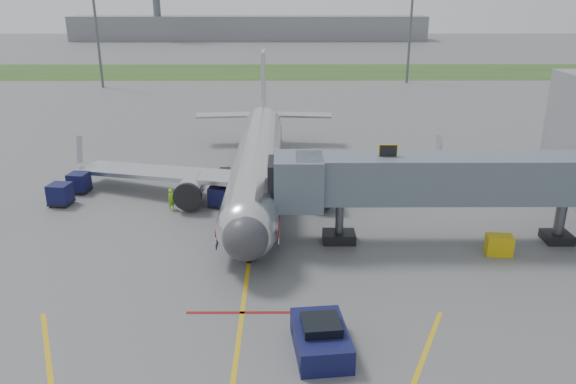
{
  "coord_description": "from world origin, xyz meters",
  "views": [
    {
      "loc": [
        2.32,
        -30.08,
        16.3
      ],
      "look_at": [
        2.51,
        6.2,
        3.2
      ],
      "focal_mm": 35.0,
      "sensor_mm": 36.0,
      "label": 1
    }
  ],
  "objects_px": {
    "pushback_tug": "(321,338)",
    "ramp_worker": "(171,199)",
    "belt_loader": "(226,194)",
    "airliner": "(258,162)"
  },
  "relations": [
    {
      "from": "pushback_tug",
      "to": "ramp_worker",
      "type": "relative_size",
      "value": 2.5
    },
    {
      "from": "pushback_tug",
      "to": "belt_loader",
      "type": "bearing_deg",
      "value": 107.67
    },
    {
      "from": "airliner",
      "to": "belt_loader",
      "type": "bearing_deg",
      "value": -138.44
    },
    {
      "from": "belt_loader",
      "to": "ramp_worker",
      "type": "xyz_separation_m",
      "value": [
        -4.09,
        -2.0,
        0.32
      ]
    },
    {
      "from": "airliner",
      "to": "ramp_worker",
      "type": "bearing_deg",
      "value": -147.38
    },
    {
      "from": "pushback_tug",
      "to": "ramp_worker",
      "type": "xyz_separation_m",
      "value": [
        -10.59,
        18.42,
        0.15
      ]
    },
    {
      "from": "airliner",
      "to": "belt_loader",
      "type": "distance_m",
      "value": 3.96
    },
    {
      "from": "belt_loader",
      "to": "pushback_tug",
      "type": "bearing_deg",
      "value": -72.33
    },
    {
      "from": "airliner",
      "to": "belt_loader",
      "type": "xyz_separation_m",
      "value": [
        -2.51,
        -2.22,
        -2.11
      ]
    },
    {
      "from": "airliner",
      "to": "ramp_worker",
      "type": "height_order",
      "value": "airliner"
    }
  ]
}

